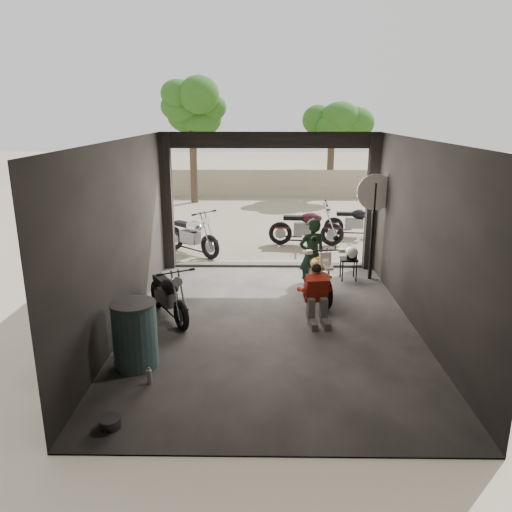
{
  "coord_description": "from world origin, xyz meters",
  "views": [
    {
      "loc": [
        -0.14,
        -8.11,
        3.63
      ],
      "look_at": [
        -0.27,
        0.6,
        1.11
      ],
      "focal_mm": 35.0,
      "sensor_mm": 36.0,
      "label": 1
    }
  ],
  "objects_px": {
    "left_bike": "(168,292)",
    "outside_bike_b": "(306,224)",
    "outside_bike_c": "(356,219)",
    "stool": "(349,262)",
    "main_bike": "(317,270)",
    "outside_bike_a": "(191,232)",
    "sign_post": "(374,210)",
    "mechanic": "(318,297)",
    "oil_drum": "(135,335)",
    "helmet": "(351,253)",
    "rider": "(312,255)"
  },
  "relations": [
    {
      "from": "left_bike",
      "to": "outside_bike_b",
      "type": "xyz_separation_m",
      "value": [
        2.92,
        5.24,
        0.1
      ]
    },
    {
      "from": "stool",
      "to": "oil_drum",
      "type": "height_order",
      "value": "oil_drum"
    },
    {
      "from": "main_bike",
      "to": "stool",
      "type": "relative_size",
      "value": 3.42
    },
    {
      "from": "stool",
      "to": "mechanic",
      "type": "bearing_deg",
      "value": -111.19
    },
    {
      "from": "left_bike",
      "to": "outside_bike_c",
      "type": "xyz_separation_m",
      "value": [
        4.49,
        6.24,
        0.04
      ]
    },
    {
      "from": "sign_post",
      "to": "mechanic",
      "type": "bearing_deg",
      "value": -107.09
    },
    {
      "from": "outside_bike_a",
      "to": "stool",
      "type": "bearing_deg",
      "value": -77.41
    },
    {
      "from": "outside_bike_b",
      "to": "left_bike",
      "type": "bearing_deg",
      "value": 155.28
    },
    {
      "from": "helmet",
      "to": "outside_bike_b",
      "type": "bearing_deg",
      "value": 81.36
    },
    {
      "from": "left_bike",
      "to": "sign_post",
      "type": "distance_m",
      "value": 4.82
    },
    {
      "from": "outside_bike_a",
      "to": "sign_post",
      "type": "xyz_separation_m",
      "value": [
        4.29,
        -2.03,
        0.99
      ]
    },
    {
      "from": "rider",
      "to": "mechanic",
      "type": "xyz_separation_m",
      "value": [
        -0.05,
        -1.75,
        -0.26
      ]
    },
    {
      "from": "rider",
      "to": "oil_drum",
      "type": "xyz_separation_m",
      "value": [
        -2.87,
        -3.31,
        -0.28
      ]
    },
    {
      "from": "main_bike",
      "to": "oil_drum",
      "type": "relative_size",
      "value": 1.74
    },
    {
      "from": "stool",
      "to": "sign_post",
      "type": "bearing_deg",
      "value": 5.87
    },
    {
      "from": "left_bike",
      "to": "mechanic",
      "type": "height_order",
      "value": "mechanic"
    },
    {
      "from": "main_bike",
      "to": "left_bike",
      "type": "distance_m",
      "value": 3.01
    },
    {
      "from": "outside_bike_b",
      "to": "rider",
      "type": "bearing_deg",
      "value": -178.63
    },
    {
      "from": "mechanic",
      "to": "sign_post",
      "type": "xyz_separation_m",
      "value": [
        1.45,
        2.5,
        1.08
      ]
    },
    {
      "from": "main_bike",
      "to": "outside_bike_c",
      "type": "height_order",
      "value": "main_bike"
    },
    {
      "from": "sign_post",
      "to": "helmet",
      "type": "bearing_deg",
      "value": -155.07
    },
    {
      "from": "outside_bike_c",
      "to": "left_bike",
      "type": "bearing_deg",
      "value": 148.93
    },
    {
      "from": "sign_post",
      "to": "stool",
      "type": "bearing_deg",
      "value": -161.11
    },
    {
      "from": "outside_bike_a",
      "to": "stool",
      "type": "height_order",
      "value": "outside_bike_a"
    },
    {
      "from": "outside_bike_a",
      "to": "rider",
      "type": "bearing_deg",
      "value": -92.46
    },
    {
      "from": "rider",
      "to": "helmet",
      "type": "bearing_deg",
      "value": -162.55
    },
    {
      "from": "oil_drum",
      "to": "main_bike",
      "type": "bearing_deg",
      "value": 44.88
    },
    {
      "from": "main_bike",
      "to": "outside_bike_a",
      "type": "relative_size",
      "value": 0.97
    },
    {
      "from": "outside_bike_c",
      "to": "stool",
      "type": "height_order",
      "value": "outside_bike_c"
    },
    {
      "from": "rider",
      "to": "stool",
      "type": "distance_m",
      "value": 1.19
    },
    {
      "from": "left_bike",
      "to": "sign_post",
      "type": "bearing_deg",
      "value": -2.43
    },
    {
      "from": "outside_bike_a",
      "to": "oil_drum",
      "type": "height_order",
      "value": "outside_bike_a"
    },
    {
      "from": "main_bike",
      "to": "mechanic",
      "type": "xyz_separation_m",
      "value": [
        -0.12,
        -1.37,
        -0.06
      ]
    },
    {
      "from": "mechanic",
      "to": "oil_drum",
      "type": "height_order",
      "value": "mechanic"
    },
    {
      "from": "stool",
      "to": "outside_bike_b",
      "type": "bearing_deg",
      "value": 102.87
    },
    {
      "from": "outside_bike_a",
      "to": "outside_bike_b",
      "type": "height_order",
      "value": "outside_bike_b"
    },
    {
      "from": "outside_bike_a",
      "to": "outside_bike_c",
      "type": "xyz_separation_m",
      "value": [
        4.66,
        1.96,
        -0.05
      ]
    },
    {
      "from": "outside_bike_a",
      "to": "outside_bike_c",
      "type": "bearing_deg",
      "value": -25.84
    },
    {
      "from": "stool",
      "to": "outside_bike_a",
      "type": "bearing_deg",
      "value": 151.24
    },
    {
      "from": "left_bike",
      "to": "oil_drum",
      "type": "height_order",
      "value": "left_bike"
    },
    {
      "from": "outside_bike_c",
      "to": "stool",
      "type": "relative_size",
      "value": 3.23
    },
    {
      "from": "oil_drum",
      "to": "outside_bike_a",
      "type": "bearing_deg",
      "value": 90.21
    },
    {
      "from": "outside_bike_a",
      "to": "outside_bike_b",
      "type": "xyz_separation_m",
      "value": [
        3.09,
        0.96,
        0.01
      ]
    },
    {
      "from": "left_bike",
      "to": "rider",
      "type": "height_order",
      "value": "rider"
    },
    {
      "from": "stool",
      "to": "sign_post",
      "type": "xyz_separation_m",
      "value": [
        0.5,
        0.05,
        1.16
      ]
    },
    {
      "from": "outside_bike_b",
      "to": "sign_post",
      "type": "distance_m",
      "value": 3.36
    },
    {
      "from": "mechanic",
      "to": "left_bike",
      "type": "bearing_deg",
      "value": 167.37
    },
    {
      "from": "main_bike",
      "to": "outside_bike_b",
      "type": "height_order",
      "value": "outside_bike_b"
    },
    {
      "from": "outside_bike_a",
      "to": "mechanic",
      "type": "relative_size",
      "value": 1.72
    },
    {
      "from": "left_bike",
      "to": "oil_drum",
      "type": "distance_m",
      "value": 1.81
    }
  ]
}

